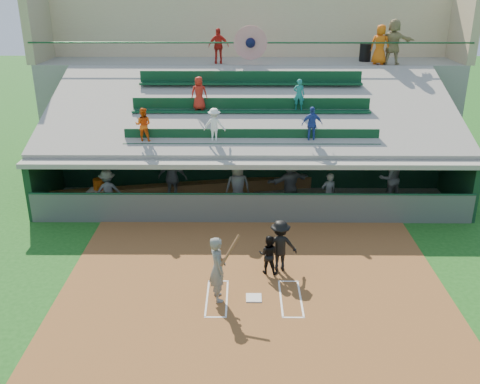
{
  "coord_description": "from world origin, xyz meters",
  "views": [
    {
      "loc": [
        -0.29,
        -12.67,
        8.29
      ],
      "look_at": [
        -0.41,
        3.5,
        1.8
      ],
      "focal_mm": 40.0,
      "sensor_mm": 36.0,
      "label": 1
    }
  ],
  "objects_px": {
    "catcher": "(268,254)",
    "home_plate": "(254,298)",
    "white_table": "(99,198)",
    "trash_bin": "(365,53)",
    "batter_at_plate": "(218,268)",
    "water_cooler": "(99,184)"
  },
  "relations": [
    {
      "from": "batter_at_plate",
      "to": "catcher",
      "type": "relative_size",
      "value": 1.6
    },
    {
      "from": "catcher",
      "to": "home_plate",
      "type": "bearing_deg",
      "value": 84.43
    },
    {
      "from": "home_plate",
      "to": "batter_at_plate",
      "type": "bearing_deg",
      "value": -179.72
    },
    {
      "from": "white_table",
      "to": "home_plate",
      "type": "bearing_deg",
      "value": -42.45
    },
    {
      "from": "catcher",
      "to": "trash_bin",
      "type": "distance_m",
      "value": 13.66
    },
    {
      "from": "batter_at_plate",
      "to": "trash_bin",
      "type": "bearing_deg",
      "value": 64.17
    },
    {
      "from": "batter_at_plate",
      "to": "water_cooler",
      "type": "bearing_deg",
      "value": 126.99
    },
    {
      "from": "home_plate",
      "to": "batter_at_plate",
      "type": "xyz_separation_m",
      "value": [
        -0.99,
        -0.0,
        0.93
      ]
    },
    {
      "from": "white_table",
      "to": "water_cooler",
      "type": "height_order",
      "value": "water_cooler"
    },
    {
      "from": "home_plate",
      "to": "white_table",
      "type": "distance_m",
      "value": 8.72
    },
    {
      "from": "batter_at_plate",
      "to": "white_table",
      "type": "height_order",
      "value": "batter_at_plate"
    },
    {
      "from": "catcher",
      "to": "trash_bin",
      "type": "relative_size",
      "value": 1.51
    },
    {
      "from": "home_plate",
      "to": "white_table",
      "type": "relative_size",
      "value": 0.56
    },
    {
      "from": "batter_at_plate",
      "to": "trash_bin",
      "type": "height_order",
      "value": "trash_bin"
    },
    {
      "from": "catcher",
      "to": "water_cooler",
      "type": "xyz_separation_m",
      "value": [
        -6.33,
        5.07,
        0.28
      ]
    },
    {
      "from": "water_cooler",
      "to": "white_table",
      "type": "bearing_deg",
      "value": -113.45
    },
    {
      "from": "home_plate",
      "to": "batter_at_plate",
      "type": "relative_size",
      "value": 0.22
    },
    {
      "from": "home_plate",
      "to": "water_cooler",
      "type": "height_order",
      "value": "water_cooler"
    },
    {
      "from": "catcher",
      "to": "water_cooler",
      "type": "height_order",
      "value": "catcher"
    },
    {
      "from": "batter_at_plate",
      "to": "water_cooler",
      "type": "distance_m",
      "value": 8.12
    },
    {
      "from": "home_plate",
      "to": "water_cooler",
      "type": "relative_size",
      "value": 1.03
    },
    {
      "from": "trash_bin",
      "to": "home_plate",
      "type": "bearing_deg",
      "value": -112.3
    }
  ]
}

